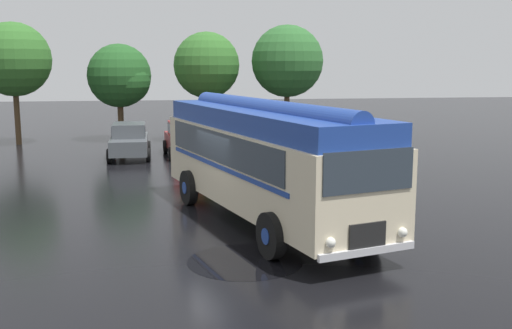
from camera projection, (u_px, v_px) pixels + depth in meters
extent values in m
plane|color=black|center=(233.00, 219.00, 17.33)|extent=(120.00, 120.00, 0.00)
cube|color=beige|center=(264.00, 166.00, 16.86)|extent=(5.08, 10.30, 2.10)
cube|color=#1E3D93|center=(265.00, 119.00, 16.65)|extent=(4.83, 10.06, 0.56)
cylinder|color=#1E3D93|center=(265.00, 110.00, 16.60)|extent=(3.12, 9.32, 0.60)
cube|color=#2D3842|center=(299.00, 142.00, 17.56)|extent=(2.17, 7.72, 0.84)
cube|color=#2D3842|center=(218.00, 147.00, 16.52)|extent=(2.17, 7.72, 0.84)
cube|color=#1E3D93|center=(300.00, 161.00, 17.56)|extent=(2.22, 7.91, 0.12)
cube|color=#1E3D93|center=(220.00, 167.00, 16.52)|extent=(2.22, 7.91, 0.12)
cube|color=#2D3842|center=(369.00, 171.00, 12.26)|extent=(2.13, 0.62, 0.88)
cube|color=black|center=(367.00, 236.00, 12.48)|extent=(0.88, 0.30, 0.56)
cube|color=silver|center=(367.00, 251.00, 12.51)|extent=(2.32, 0.73, 0.16)
sphere|color=white|center=(402.00, 232.00, 12.84)|extent=(0.22, 0.22, 0.22)
sphere|color=white|center=(331.00, 243.00, 12.10)|extent=(0.22, 0.22, 0.22)
cylinder|color=black|center=(365.00, 223.00, 14.79)|extent=(0.56, 1.13, 1.10)
cylinder|color=#1E3D93|center=(365.00, 223.00, 14.79)|extent=(0.41, 0.46, 0.39)
cylinder|color=black|center=(271.00, 236.00, 13.72)|extent=(0.56, 1.13, 1.10)
cylinder|color=#1E3D93|center=(271.00, 236.00, 13.72)|extent=(0.41, 0.46, 0.39)
cylinder|color=black|center=(262.00, 181.00, 20.17)|extent=(0.56, 1.13, 1.10)
cylinder|color=#1E3D93|center=(262.00, 181.00, 20.17)|extent=(0.41, 0.46, 0.39)
cylinder|color=black|center=(189.00, 188.00, 19.11)|extent=(0.56, 1.13, 1.10)
cylinder|color=#1E3D93|center=(189.00, 188.00, 19.11)|extent=(0.41, 0.46, 0.39)
cube|color=#4C5156|center=(129.00, 144.00, 28.63)|extent=(1.74, 4.22, 0.70)
cube|color=#4C5156|center=(129.00, 130.00, 28.67)|extent=(1.52, 2.20, 0.64)
cube|color=#2D3842|center=(145.00, 130.00, 28.79)|extent=(0.04, 1.93, 0.50)
cube|color=#2D3842|center=(113.00, 130.00, 28.54)|extent=(0.04, 1.93, 0.50)
cylinder|color=black|center=(148.00, 155.00, 27.57)|extent=(0.21, 0.64, 0.64)
cylinder|color=black|center=(109.00, 156.00, 27.28)|extent=(0.21, 0.64, 0.64)
cylinder|color=black|center=(149.00, 147.00, 30.10)|extent=(0.21, 0.64, 0.64)
cylinder|color=black|center=(113.00, 148.00, 29.81)|extent=(0.21, 0.64, 0.64)
cube|color=maroon|center=(186.00, 142.00, 29.35)|extent=(2.06, 4.33, 0.70)
cube|color=maroon|center=(185.00, 128.00, 29.38)|extent=(1.68, 2.31, 0.64)
cube|color=#2D3842|center=(201.00, 128.00, 29.56)|extent=(0.19, 1.93, 0.50)
cube|color=#2D3842|center=(170.00, 129.00, 29.20)|extent=(0.19, 1.93, 0.50)
cylinder|color=black|center=(208.00, 152.00, 28.37)|extent=(0.26, 0.66, 0.64)
cylinder|color=black|center=(171.00, 154.00, 27.95)|extent=(0.26, 0.66, 0.64)
cylinder|color=black|center=(200.00, 145.00, 30.86)|extent=(0.26, 0.66, 0.64)
cylinder|color=black|center=(165.00, 146.00, 30.44)|extent=(0.26, 0.66, 0.64)
cube|color=#144C28|center=(241.00, 141.00, 29.93)|extent=(1.70, 4.20, 0.70)
cube|color=#144C28|center=(240.00, 127.00, 29.96)|extent=(1.50, 2.18, 0.64)
cube|color=#2D3842|center=(255.00, 127.00, 30.08)|extent=(0.02, 1.93, 0.50)
cube|color=#2D3842|center=(225.00, 127.00, 29.85)|extent=(0.02, 1.93, 0.50)
cylinder|color=black|center=(263.00, 151.00, 28.86)|extent=(0.20, 0.64, 0.64)
cylinder|color=black|center=(226.00, 152.00, 28.58)|extent=(0.20, 0.64, 0.64)
cylinder|color=black|center=(254.00, 144.00, 31.39)|extent=(0.20, 0.64, 0.64)
cylinder|color=black|center=(221.00, 145.00, 31.12)|extent=(0.20, 0.64, 0.64)
cylinder|color=#4C3823|center=(17.00, 116.00, 33.36)|extent=(0.31, 0.31, 3.19)
sphere|color=#336B28|center=(14.00, 59.00, 32.84)|extent=(4.07, 4.07, 4.07)
sphere|color=#336B28|center=(19.00, 58.00, 32.51)|extent=(2.25, 2.25, 2.25)
cylinder|color=#4C3823|center=(121.00, 120.00, 35.17)|extent=(0.34, 0.34, 2.42)
sphere|color=#235623|center=(119.00, 76.00, 34.74)|extent=(3.68, 3.68, 3.68)
sphere|color=#235623|center=(127.00, 81.00, 34.47)|extent=(2.64, 2.64, 2.64)
cylinder|color=#4C3823|center=(207.00, 116.00, 34.76)|extent=(0.26, 0.26, 2.98)
sphere|color=#336B28|center=(207.00, 65.00, 34.28)|extent=(3.78, 3.78, 3.78)
sphere|color=#336B28|center=(213.00, 69.00, 34.24)|extent=(2.91, 2.91, 2.91)
cylinder|color=#4C3823|center=(287.00, 114.00, 35.31)|extent=(0.31, 0.31, 3.06)
sphere|color=#2D662D|center=(287.00, 61.00, 34.80)|extent=(4.18, 4.18, 4.18)
sphere|color=#2D662D|center=(281.00, 62.00, 34.50)|extent=(2.84, 2.84, 2.84)
cylinder|color=black|center=(245.00, 261.00, 13.63)|extent=(2.64, 2.64, 0.01)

